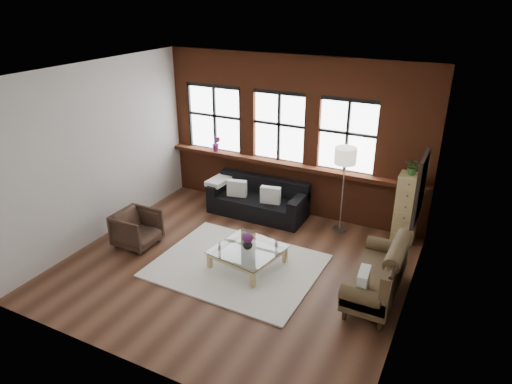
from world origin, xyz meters
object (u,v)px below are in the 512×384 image
at_px(dark_sofa, 258,199).
at_px(drawer_chest, 407,208).
at_px(armchair, 137,229).
at_px(vintage_settee, 377,271).
at_px(vase, 248,244).
at_px(floor_lamp, 343,187).
at_px(coffee_table, 248,257).

xyz_separation_m(dark_sofa, drawer_chest, (2.89, 0.29, 0.29)).
bearing_deg(armchair, dark_sofa, -34.20).
relative_size(vintage_settee, drawer_chest, 1.30).
xyz_separation_m(vintage_settee, drawer_chest, (0.08, 1.97, 0.20)).
relative_size(vase, floor_lamp, 0.09).
relative_size(armchair, floor_lamp, 0.39).
height_order(vintage_settee, vase, vintage_settee).
distance_m(coffee_table, drawer_chest, 3.06).
relative_size(armchair, vase, 4.23).
height_order(coffee_table, floor_lamp, floor_lamp).
distance_m(vintage_settee, drawer_chest, 1.98).
height_order(dark_sofa, vintage_settee, vintage_settee).
bearing_deg(floor_lamp, coffee_table, -117.55).
bearing_deg(floor_lamp, vase, -117.55).
relative_size(vintage_settee, coffee_table, 1.65).
xyz_separation_m(vintage_settee, vase, (-2.10, -0.13, -0.03)).
xyz_separation_m(armchair, coffee_table, (2.12, 0.28, -0.16)).
relative_size(vintage_settee, floor_lamp, 0.93).
height_order(dark_sofa, floor_lamp, floor_lamp).
xyz_separation_m(vase, floor_lamp, (1.01, 1.93, 0.49)).
bearing_deg(drawer_chest, floor_lamp, -172.23).
bearing_deg(floor_lamp, armchair, -144.72).
bearing_deg(vintage_settee, floor_lamp, 121.26).
distance_m(dark_sofa, floor_lamp, 1.81).
height_order(dark_sofa, coffee_table, dark_sofa).
bearing_deg(coffee_table, drawer_chest, 43.84).
xyz_separation_m(coffee_table, floor_lamp, (1.01, 1.93, 0.75)).
bearing_deg(drawer_chest, vintage_settee, -92.19).
distance_m(armchair, drawer_chest, 4.92).
xyz_separation_m(vintage_settee, coffee_table, (-2.10, -0.13, -0.29)).
xyz_separation_m(dark_sofa, coffee_table, (0.71, -1.80, -0.20)).
distance_m(vintage_settee, armchair, 4.24).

